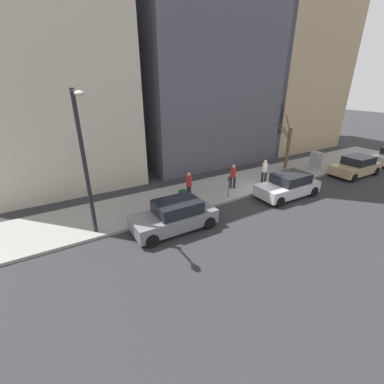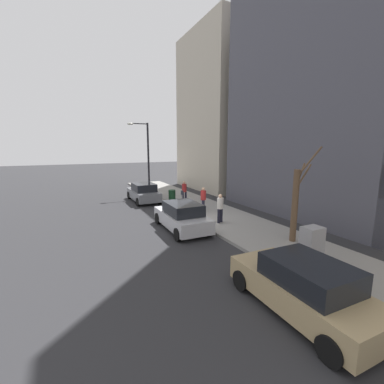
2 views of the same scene
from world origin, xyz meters
name	(u,v)px [view 1 (image 1 of 2)]	position (x,y,z in m)	size (l,w,h in m)	color
ground_plane	(266,192)	(0.00, 0.00, 0.00)	(120.00, 120.00, 0.00)	#2B2B2D
sidewalk	(246,182)	(2.00, 0.00, 0.07)	(4.00, 36.00, 0.15)	gray
parked_car_tan	(356,166)	(-1.10, -8.58, 0.74)	(2.00, 4.24, 1.52)	tan
parked_car_silver	(288,186)	(-1.15, -0.66, 0.74)	(1.99, 4.23, 1.52)	#B7B7BC
parked_car_grey	(175,216)	(-1.00, 7.44, 0.74)	(1.93, 4.21, 1.52)	slate
parking_meter	(229,185)	(0.45, 2.92, 0.98)	(0.14, 0.10, 1.35)	slate
utility_box	(315,161)	(1.30, -6.87, 0.85)	(0.83, 0.61, 1.43)	#A8A399
streetlamp	(84,155)	(0.28, 10.97, 4.02)	(1.97, 0.32, 6.50)	black
bare_tree	(288,147)	(2.65, -4.83, 1.97)	(1.40, 0.78, 4.34)	brown
trash_bin	(183,198)	(0.90, 5.91, 0.60)	(0.56, 0.56, 0.90)	#14381E
pedestrian_near_meter	(265,170)	(1.15, -0.86, 1.09)	(0.39, 0.36, 1.66)	#1E1E2D
pedestrian_midblock	(233,175)	(1.48, 1.75, 1.09)	(0.36, 0.36, 1.66)	#1E1E2D
pedestrian_far_corner	(189,184)	(1.61, 5.10, 1.09)	(0.40, 0.36, 1.66)	#1E1E2D
office_tower_left	(281,65)	(10.69, -11.89, 8.52)	(10.39, 10.39, 17.05)	tan
office_tower_right	(47,64)	(10.22, 10.97, 7.96)	(9.45, 9.45, 15.92)	#BCB29E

